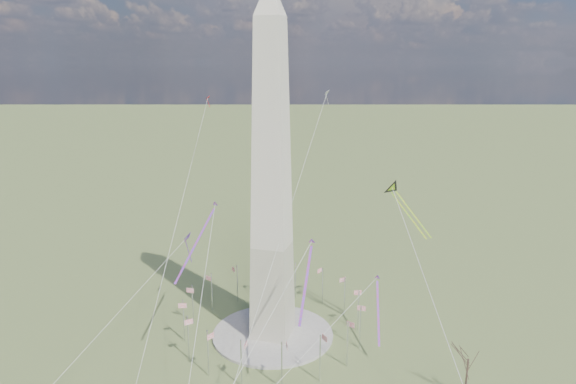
# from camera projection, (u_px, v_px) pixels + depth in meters

# --- Properties ---
(ground) EXTENTS (2000.00, 2000.00, 0.00)m
(ground) POSITION_uv_depth(u_px,v_px,m) (273.00, 335.00, 153.61)
(ground) COLOR #586231
(ground) RESTS_ON ground
(plaza) EXTENTS (36.00, 36.00, 0.80)m
(plaza) POSITION_uv_depth(u_px,v_px,m) (273.00, 334.00, 153.51)
(plaza) COLOR #A6A198
(plaza) RESTS_ON ground
(washington_monument) EXTENTS (15.56, 15.56, 100.00)m
(washington_monument) POSITION_uv_depth(u_px,v_px,m) (272.00, 179.00, 141.87)
(washington_monument) COLOR #A69F8B
(washington_monument) RESTS_ON plaza
(flagpole_ring) EXTENTS (54.40, 54.40, 13.00)m
(flagpole_ring) POSITION_uv_depth(u_px,v_px,m) (273.00, 313.00, 151.83)
(flagpole_ring) COLOR silver
(flagpole_ring) RESTS_ON ground
(tree_near) EXTENTS (8.72, 8.72, 15.26)m
(tree_near) POSITION_uv_depth(u_px,v_px,m) (469.00, 356.00, 122.91)
(tree_near) COLOR #46312A
(tree_near) RESTS_ON ground
(kite_delta_black) EXTENTS (14.80, 13.84, 13.58)m
(kite_delta_black) POSITION_uv_depth(u_px,v_px,m) (395.00, 191.00, 145.04)
(kite_delta_black) COLOR black
(kite_delta_black) RESTS_ON ground
(kite_diamond_purple) EXTENTS (2.48, 3.47, 10.54)m
(kite_diamond_purple) POSITION_uv_depth(u_px,v_px,m) (188.00, 240.00, 161.63)
(kite_diamond_purple) COLOR #4D1D82
(kite_diamond_purple) RESTS_ON ground
(kite_streamer_left) EXTENTS (3.27, 20.29, 13.94)m
(kite_streamer_left) POSITION_uv_depth(u_px,v_px,m) (308.00, 270.00, 123.70)
(kite_streamer_left) COLOR red
(kite_streamer_left) RESTS_ON ground
(kite_streamer_mid) EXTENTS (2.97, 23.10, 15.85)m
(kite_streamer_mid) POSITION_uv_depth(u_px,v_px,m) (202.00, 230.00, 138.37)
(kite_streamer_mid) COLOR red
(kite_streamer_mid) RESTS_ON ground
(kite_streamer_right) EXTENTS (4.26, 18.89, 13.03)m
(kite_streamer_right) POSITION_uv_depth(u_px,v_px,m) (378.00, 302.00, 148.29)
(kite_streamer_right) COLOR red
(kite_streamer_right) RESTS_ON ground
(kite_small_red) EXTENTS (1.22, 1.90, 4.20)m
(kite_small_red) POSITION_uv_depth(u_px,v_px,m) (208.00, 99.00, 184.97)
(kite_small_red) COLOR red
(kite_small_red) RESTS_ON ground
(kite_small_white) EXTENTS (1.65, 2.43, 5.11)m
(kite_small_white) POSITION_uv_depth(u_px,v_px,m) (327.00, 94.00, 183.14)
(kite_small_white) COLOR silver
(kite_small_white) RESTS_ON ground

